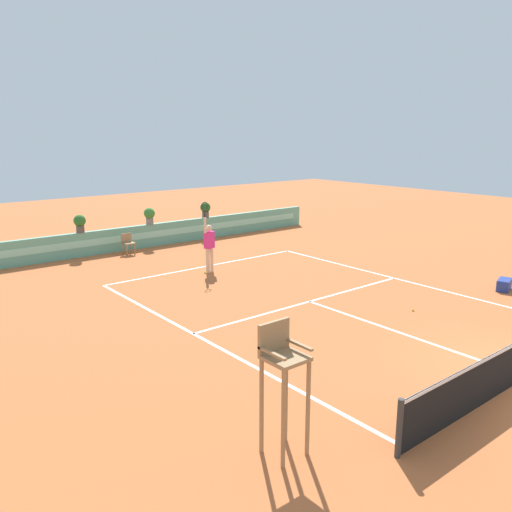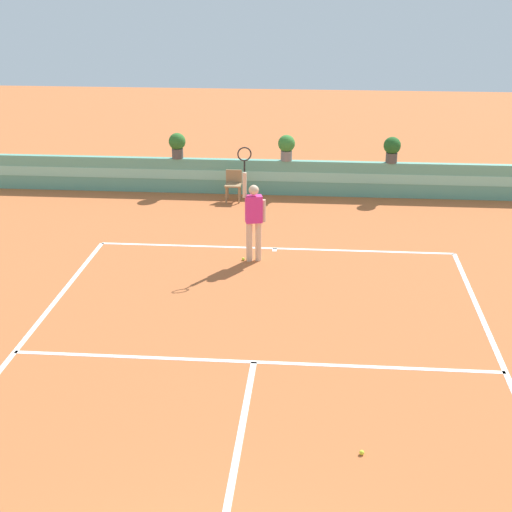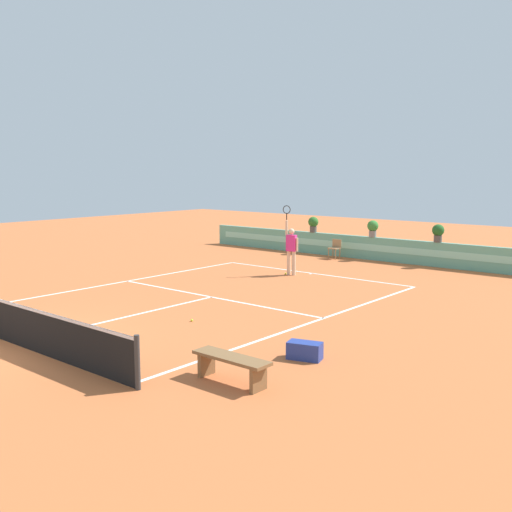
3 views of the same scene
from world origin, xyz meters
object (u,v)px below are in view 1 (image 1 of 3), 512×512
(umpire_chair, at_px, (282,374))
(ball_kid_chair, at_px, (128,243))
(gear_bag, at_px, (504,285))
(potted_plant_right, at_px, (205,209))
(tennis_player, at_px, (209,244))
(potted_plant_centre, at_px, (149,215))
(potted_plant_left, at_px, (80,222))
(tennis_ball_mid_court, at_px, (205,273))
(tennis_ball_near_baseline, at_px, (413,310))

(umpire_chair, height_order, ball_kid_chair, umpire_chair)
(gear_bag, height_order, potted_plant_right, potted_plant_right)
(tennis_player, height_order, potted_plant_right, tennis_player)
(gear_bag, height_order, potted_plant_centre, potted_plant_centre)
(ball_kid_chair, xyz_separation_m, potted_plant_centre, (1.43, 0.73, 0.93))
(umpire_chair, xyz_separation_m, ball_kid_chair, (4.32, 14.39, -0.86))
(potted_plant_left, xyz_separation_m, potted_plant_right, (6.04, 0.00, 0.00))
(tennis_ball_mid_court, bearing_deg, tennis_ball_near_baseline, -71.80)
(potted_plant_left, bearing_deg, potted_plant_right, 0.00)
(ball_kid_chair, xyz_separation_m, tennis_ball_mid_court, (0.74, -4.60, -0.44))
(potted_plant_right, relative_size, potted_plant_centre, 1.00)
(umpire_chair, bearing_deg, ball_kid_chair, 73.28)
(umpire_chair, bearing_deg, tennis_ball_mid_court, 62.66)
(umpire_chair, xyz_separation_m, potted_plant_centre, (5.75, 15.13, 0.07))
(gear_bag, distance_m, potted_plant_centre, 14.31)
(tennis_ball_near_baseline, bearing_deg, potted_plant_centre, 97.57)
(tennis_ball_near_baseline, distance_m, potted_plant_left, 13.40)
(tennis_ball_near_baseline, bearing_deg, potted_plant_left, 110.93)
(tennis_ball_near_baseline, distance_m, potted_plant_right, 12.59)
(tennis_ball_near_baseline, bearing_deg, tennis_ball_mid_court, 108.20)
(tennis_ball_mid_court, relative_size, potted_plant_right, 0.09)
(potted_plant_left, xyz_separation_m, potted_plant_centre, (3.11, 0.00, 0.00))
(tennis_player, bearing_deg, potted_plant_right, 57.42)
(tennis_player, height_order, potted_plant_left, tennis_player)
(ball_kid_chair, xyz_separation_m, potted_plant_left, (-1.68, 0.73, 0.93))
(tennis_player, bearing_deg, umpire_chair, -118.32)
(tennis_player, distance_m, tennis_ball_mid_court, 1.04)
(tennis_ball_mid_court, xyz_separation_m, potted_plant_right, (3.62, 5.33, 1.38))
(tennis_ball_near_baseline, relative_size, tennis_ball_mid_court, 1.00)
(ball_kid_chair, xyz_separation_m, tennis_ball_near_baseline, (3.08, -11.71, -0.44))
(potted_plant_left, bearing_deg, ball_kid_chair, -23.54)
(potted_plant_left, distance_m, potted_plant_right, 6.04)
(umpire_chair, bearing_deg, potted_plant_centre, 69.19)
(tennis_ball_mid_court, height_order, potted_plant_left, potted_plant_left)
(umpire_chair, relative_size, tennis_ball_near_baseline, 31.47)
(umpire_chair, bearing_deg, gear_bag, 10.15)
(gear_bag, bearing_deg, tennis_ball_near_baseline, 170.92)
(tennis_ball_near_baseline, relative_size, potted_plant_centre, 0.09)
(tennis_ball_near_baseline, height_order, potted_plant_centre, potted_plant_centre)
(ball_kid_chair, relative_size, potted_plant_left, 1.17)
(gear_bag, xyz_separation_m, tennis_player, (-6.11, 7.78, 0.87))
(tennis_player, bearing_deg, tennis_ball_mid_court, -173.61)
(umpire_chair, height_order, potted_plant_left, umpire_chair)
(tennis_ball_mid_court, bearing_deg, umpire_chair, -117.34)
(gear_bag, distance_m, potted_plant_right, 13.42)
(tennis_player, distance_m, potted_plant_left, 5.94)
(umpire_chair, distance_m, tennis_ball_near_baseline, 7.98)
(gear_bag, distance_m, tennis_ball_near_baseline, 4.05)
(gear_bag, xyz_separation_m, potted_plant_centre, (-5.66, 13.09, 1.23))
(potted_plant_left, relative_size, potted_plant_centre, 1.00)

